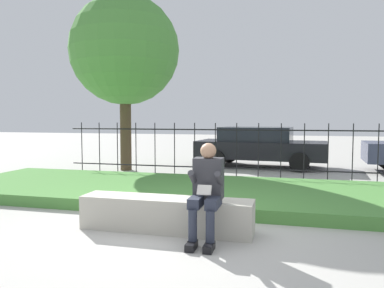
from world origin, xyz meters
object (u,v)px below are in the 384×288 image
stone_bench (166,216)px  person_seated_reader (207,188)px  car_parked_center (260,146)px  tree_behind_fence (125,51)px

stone_bench → person_seated_reader: (0.65, -0.28, 0.49)m
person_seated_reader → car_parked_center: car_parked_center is taller
person_seated_reader → car_parked_center: size_ratio=0.30×
person_seated_reader → tree_behind_fence: (-3.80, 5.85, 2.91)m
stone_bench → tree_behind_fence: (-3.15, 5.57, 3.40)m
person_seated_reader → car_parked_center: (0.11, 7.66, -0.01)m
car_parked_center → tree_behind_fence: (-3.91, -1.81, 2.92)m
stone_bench → tree_behind_fence: bearing=119.5°
person_seated_reader → tree_behind_fence: tree_behind_fence is taller
stone_bench → tree_behind_fence: 7.25m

